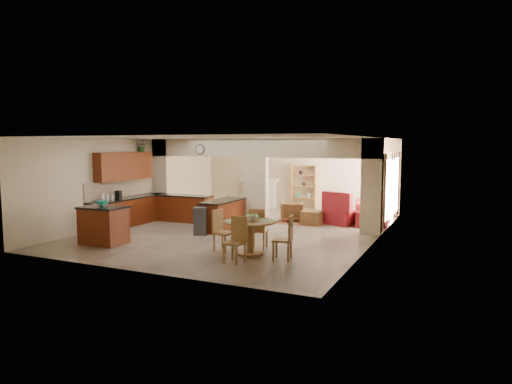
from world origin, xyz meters
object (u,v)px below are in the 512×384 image
at_px(kitchen_island, 104,225).
at_px(dining_table, 250,233).
at_px(armchair, 292,212).
at_px(sofa, 371,211).

height_order(kitchen_island, dining_table, kitchen_island).
relative_size(kitchen_island, dining_table, 0.96).
relative_size(dining_table, armchair, 1.66).
distance_m(kitchen_island, armchair, 6.34).
height_order(sofa, armchair, sofa).
xyz_separation_m(kitchen_island, sofa, (5.76, 6.36, -0.14)).
xyz_separation_m(dining_table, sofa, (1.71, 5.86, -0.17)).
bearing_deg(dining_table, sofa, 73.69).
height_order(dining_table, armchair, dining_table).
xyz_separation_m(kitchen_island, dining_table, (4.04, 0.50, 0.04)).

